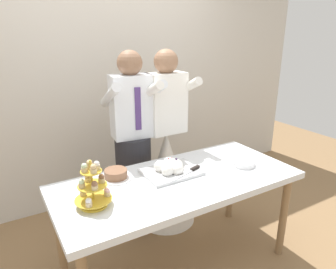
# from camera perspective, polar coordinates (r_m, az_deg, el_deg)

# --- Properties ---
(ground_plane) EXTENTS (8.00, 8.00, 0.00)m
(ground_plane) POSITION_cam_1_polar(r_m,az_deg,el_deg) (2.73, 1.76, -22.81)
(ground_plane) COLOR olive
(rear_wall) EXTENTS (5.20, 0.10, 2.90)m
(rear_wall) POSITION_cam_1_polar(r_m,az_deg,el_deg) (3.33, -11.29, 12.20)
(rear_wall) COLOR beige
(rear_wall) RESTS_ON ground_plane
(dessert_table) EXTENTS (1.80, 0.80, 0.78)m
(dessert_table) POSITION_cam_1_polar(r_m,az_deg,el_deg) (2.33, 1.94, -9.79)
(dessert_table) COLOR silver
(dessert_table) RESTS_ON ground_plane
(cupcake_stand) EXTENTS (0.23, 0.23, 0.31)m
(cupcake_stand) POSITION_cam_1_polar(r_m,az_deg,el_deg) (1.97, -13.74, -9.45)
(cupcake_stand) COLOR gold
(cupcake_stand) RESTS_ON dessert_table
(main_cake_tray) EXTENTS (0.43, 0.31, 0.13)m
(main_cake_tray) POSITION_cam_1_polar(r_m,az_deg,el_deg) (2.35, 0.49, -6.27)
(main_cake_tray) COLOR silver
(main_cake_tray) RESTS_ON dessert_table
(plate_stack) EXTENTS (0.19, 0.18, 0.04)m
(plate_stack) POSITION_cam_1_polar(r_m,az_deg,el_deg) (2.57, 13.72, -5.08)
(plate_stack) COLOR white
(plate_stack) RESTS_ON dessert_table
(round_cake) EXTENTS (0.24, 0.24, 0.07)m
(round_cake) POSITION_cam_1_polar(r_m,az_deg,el_deg) (2.31, -9.57, -7.30)
(round_cake) COLOR white
(round_cake) RESTS_ON dessert_table
(person_groom) EXTENTS (0.51, 0.54, 1.66)m
(person_groom) POSITION_cam_1_polar(r_m,az_deg,el_deg) (2.80, -6.41, -3.71)
(person_groom) COLOR #232328
(person_groom) RESTS_ON ground_plane
(person_bride) EXTENTS (0.56, 0.56, 1.66)m
(person_bride) POSITION_cam_1_polar(r_m,az_deg,el_deg) (2.96, -0.34, -5.75)
(person_bride) COLOR white
(person_bride) RESTS_ON ground_plane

